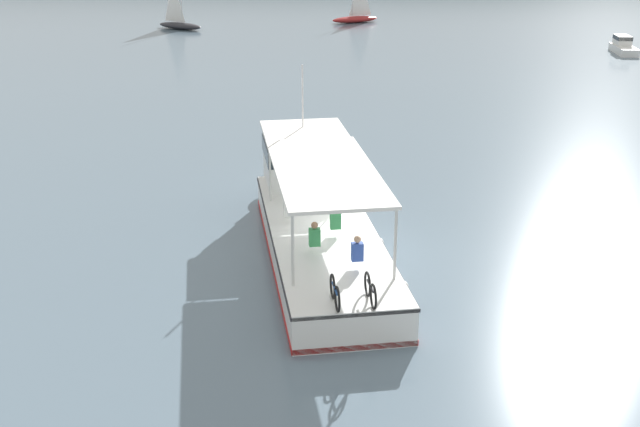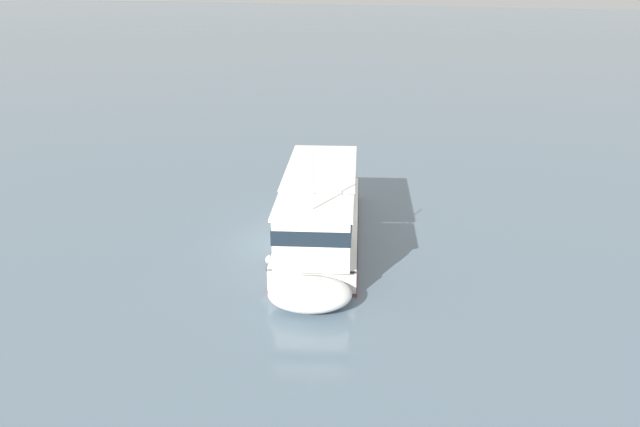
{
  "view_description": "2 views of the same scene",
  "coord_description": "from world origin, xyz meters",
  "px_view_note": "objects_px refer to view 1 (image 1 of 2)",
  "views": [
    {
      "loc": [
        2.16,
        -23.04,
        10.39
      ],
      "look_at": [
        -1.0,
        -0.19,
        1.4
      ],
      "focal_mm": 44.27,
      "sensor_mm": 36.0,
      "label": 1
    },
    {
      "loc": [
        -9.66,
        23.54,
        11.02
      ],
      "look_at": [
        -1.0,
        -0.19,
        1.4
      ],
      "focal_mm": 35.85,
      "sensor_mm": 36.0,
      "label": 2
    }
  ],
  "objects_px": {
    "motorboat_off_stern": "(623,46)",
    "sailboat_horizon_west": "(180,23)",
    "ferry_main": "(316,213)",
    "sailboat_mid_channel": "(356,17)"
  },
  "relations": [
    {
      "from": "motorboat_off_stern",
      "to": "sailboat_horizon_west",
      "type": "relative_size",
      "value": 0.68
    },
    {
      "from": "ferry_main",
      "to": "sailboat_horizon_west",
      "type": "bearing_deg",
      "value": 112.35
    },
    {
      "from": "ferry_main",
      "to": "sailboat_horizon_west",
      "type": "relative_size",
      "value": 2.42
    },
    {
      "from": "sailboat_mid_channel",
      "to": "motorboat_off_stern",
      "type": "bearing_deg",
      "value": -32.9
    },
    {
      "from": "sailboat_horizon_west",
      "to": "sailboat_mid_channel",
      "type": "distance_m",
      "value": 16.74
    },
    {
      "from": "sailboat_horizon_west",
      "to": "ferry_main",
      "type": "bearing_deg",
      "value": -67.65
    },
    {
      "from": "ferry_main",
      "to": "sailboat_mid_channel",
      "type": "relative_size",
      "value": 2.42
    },
    {
      "from": "motorboat_off_stern",
      "to": "sailboat_mid_channel",
      "type": "height_order",
      "value": "sailboat_mid_channel"
    },
    {
      "from": "motorboat_off_stern",
      "to": "sailboat_mid_channel",
      "type": "bearing_deg",
      "value": 147.1
    },
    {
      "from": "ferry_main",
      "to": "motorboat_off_stern",
      "type": "distance_m",
      "value": 43.04
    }
  ]
}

